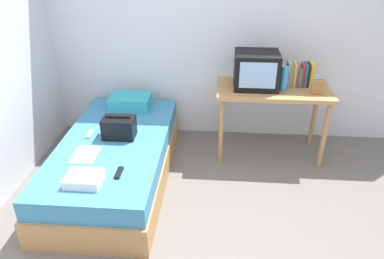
{
  "coord_description": "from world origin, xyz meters",
  "views": [
    {
      "loc": [
        -0.04,
        -2.07,
        2.19
      ],
      "look_at": [
        -0.28,
        1.03,
        0.52
      ],
      "focal_mm": 34.39,
      "sensor_mm": 36.0,
      "label": 1
    }
  ],
  "objects_px": {
    "picture_frame": "(317,88)",
    "handbag": "(119,127)",
    "remote_silver": "(90,134)",
    "folded_towel": "(84,179)",
    "tv": "(256,70)",
    "bed": "(116,160)",
    "remote_dark": "(119,173)",
    "water_bottle": "(284,79)",
    "desk": "(273,97)",
    "pillow": "(130,101)",
    "magazine": "(85,155)",
    "book_row": "(300,74)"
  },
  "relations": [
    {
      "from": "picture_frame",
      "to": "handbag",
      "type": "bearing_deg",
      "value": -167.48
    },
    {
      "from": "remote_silver",
      "to": "folded_towel",
      "type": "distance_m",
      "value": 0.78
    },
    {
      "from": "tv",
      "to": "folded_towel",
      "type": "height_order",
      "value": "tv"
    },
    {
      "from": "bed",
      "to": "remote_dark",
      "type": "distance_m",
      "value": 0.63
    },
    {
      "from": "remote_dark",
      "to": "tv",
      "type": "bearing_deg",
      "value": 45.78
    },
    {
      "from": "bed",
      "to": "water_bottle",
      "type": "xyz_separation_m",
      "value": [
        1.62,
        0.56,
        0.68
      ]
    },
    {
      "from": "picture_frame",
      "to": "folded_towel",
      "type": "bearing_deg",
      "value": -149.47
    },
    {
      "from": "picture_frame",
      "to": "desk",
      "type": "bearing_deg",
      "value": 159.7
    },
    {
      "from": "tv",
      "to": "handbag",
      "type": "distance_m",
      "value": 1.48
    },
    {
      "from": "bed",
      "to": "desk",
      "type": "xyz_separation_m",
      "value": [
        1.54,
        0.62,
        0.45
      ]
    },
    {
      "from": "pillow",
      "to": "folded_towel",
      "type": "bearing_deg",
      "value": -91.7
    },
    {
      "from": "water_bottle",
      "to": "picture_frame",
      "type": "relative_size",
      "value": 1.79
    },
    {
      "from": "picture_frame",
      "to": "pillow",
      "type": "distance_m",
      "value": 1.98
    },
    {
      "from": "pillow",
      "to": "magazine",
      "type": "xyz_separation_m",
      "value": [
        -0.17,
        -1.03,
        -0.06
      ]
    },
    {
      "from": "picture_frame",
      "to": "remote_silver",
      "type": "distance_m",
      "value": 2.25
    },
    {
      "from": "desk",
      "to": "handbag",
      "type": "distance_m",
      "value": 1.6
    },
    {
      "from": "remote_silver",
      "to": "bed",
      "type": "bearing_deg",
      "value": -15.37
    },
    {
      "from": "bed",
      "to": "water_bottle",
      "type": "bearing_deg",
      "value": 18.91
    },
    {
      "from": "remote_dark",
      "to": "bed",
      "type": "bearing_deg",
      "value": 109.61
    },
    {
      "from": "pillow",
      "to": "remote_silver",
      "type": "xyz_separation_m",
      "value": [
        -0.25,
        -0.67,
        -0.06
      ]
    },
    {
      "from": "bed",
      "to": "remote_dark",
      "type": "bearing_deg",
      "value": -70.39
    },
    {
      "from": "pillow",
      "to": "desk",
      "type": "bearing_deg",
      "value": -4.36
    },
    {
      "from": "remote_dark",
      "to": "book_row",
      "type": "bearing_deg",
      "value": 38.31
    },
    {
      "from": "desk",
      "to": "tv",
      "type": "xyz_separation_m",
      "value": [
        -0.19,
        0.02,
        0.28
      ]
    },
    {
      "from": "pillow",
      "to": "magazine",
      "type": "relative_size",
      "value": 1.51
    },
    {
      "from": "bed",
      "to": "folded_towel",
      "type": "height_order",
      "value": "folded_towel"
    },
    {
      "from": "book_row",
      "to": "desk",
      "type": "bearing_deg",
      "value": -158.86
    },
    {
      "from": "book_row",
      "to": "folded_towel",
      "type": "distance_m",
      "value": 2.36
    },
    {
      "from": "handbag",
      "to": "remote_silver",
      "type": "height_order",
      "value": "handbag"
    },
    {
      "from": "magazine",
      "to": "remote_dark",
      "type": "xyz_separation_m",
      "value": [
        0.37,
        -0.26,
        0.01
      ]
    },
    {
      "from": "remote_silver",
      "to": "desk",
      "type": "bearing_deg",
      "value": 17.17
    },
    {
      "from": "remote_silver",
      "to": "folded_towel",
      "type": "height_order",
      "value": "folded_towel"
    },
    {
      "from": "magazine",
      "to": "handbag",
      "type": "bearing_deg",
      "value": 57.28
    },
    {
      "from": "picture_frame",
      "to": "pillow",
      "type": "xyz_separation_m",
      "value": [
        -1.93,
        0.26,
        -0.33
      ]
    },
    {
      "from": "desk",
      "to": "book_row",
      "type": "distance_m",
      "value": 0.36
    },
    {
      "from": "water_bottle",
      "to": "remote_dark",
      "type": "bearing_deg",
      "value": -142.27
    },
    {
      "from": "pillow",
      "to": "handbag",
      "type": "relative_size",
      "value": 1.46
    },
    {
      "from": "book_row",
      "to": "remote_dark",
      "type": "bearing_deg",
      "value": -141.69
    },
    {
      "from": "bed",
      "to": "handbag",
      "type": "bearing_deg",
      "value": 49.63
    },
    {
      "from": "desk",
      "to": "magazine",
      "type": "bearing_deg",
      "value": -152.03
    },
    {
      "from": "picture_frame",
      "to": "folded_towel",
      "type": "height_order",
      "value": "picture_frame"
    },
    {
      "from": "desk",
      "to": "magazine",
      "type": "relative_size",
      "value": 4.0
    },
    {
      "from": "book_row",
      "to": "pillow",
      "type": "bearing_deg",
      "value": 179.52
    },
    {
      "from": "picture_frame",
      "to": "remote_silver",
      "type": "xyz_separation_m",
      "value": [
        -2.18,
        -0.41,
        -0.38
      ]
    },
    {
      "from": "handbag",
      "to": "folded_towel",
      "type": "relative_size",
      "value": 1.07
    },
    {
      "from": "bed",
      "to": "desk",
      "type": "height_order",
      "value": "desk"
    },
    {
      "from": "desk",
      "to": "book_row",
      "type": "height_order",
      "value": "book_row"
    },
    {
      "from": "desk",
      "to": "handbag",
      "type": "xyz_separation_m",
      "value": [
        -1.49,
        -0.56,
        -0.12
      ]
    },
    {
      "from": "tv",
      "to": "water_bottle",
      "type": "distance_m",
      "value": 0.29
    },
    {
      "from": "tv",
      "to": "pillow",
      "type": "height_order",
      "value": "tv"
    }
  ]
}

